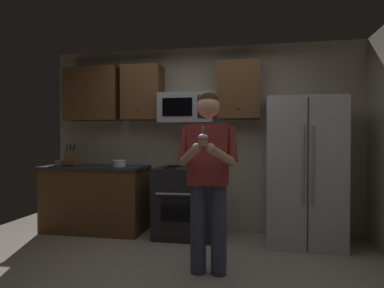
{
  "coord_description": "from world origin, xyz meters",
  "views": [
    {
      "loc": [
        0.75,
        -2.93,
        1.3
      ],
      "look_at": [
        0.16,
        0.2,
        1.25
      ],
      "focal_mm": 30.79,
      "sensor_mm": 36.0,
      "label": 1
    }
  ],
  "objects_px": {
    "oven_range": "(185,202)",
    "bowl_small_colored": "(60,163)",
    "bowl_large_white": "(119,163)",
    "cupcake": "(203,140)",
    "refrigerator": "(303,171)",
    "person": "(208,171)",
    "microwave": "(187,108)",
    "knife_block": "(71,158)"
  },
  "relations": [
    {
      "from": "bowl_small_colored",
      "to": "cupcake",
      "type": "bearing_deg",
      "value": -33.5
    },
    {
      "from": "bowl_small_colored",
      "to": "cupcake",
      "type": "xyz_separation_m",
      "value": [
        2.36,
        -1.56,
        0.34
      ]
    },
    {
      "from": "oven_range",
      "to": "refrigerator",
      "type": "xyz_separation_m",
      "value": [
        1.5,
        -0.04,
        0.44
      ]
    },
    {
      "from": "person",
      "to": "cupcake",
      "type": "height_order",
      "value": "person"
    },
    {
      "from": "bowl_small_colored",
      "to": "cupcake",
      "type": "relative_size",
      "value": 0.84
    },
    {
      "from": "bowl_small_colored",
      "to": "person",
      "type": "height_order",
      "value": "person"
    },
    {
      "from": "person",
      "to": "cupcake",
      "type": "distance_m",
      "value": 0.44
    },
    {
      "from": "bowl_large_white",
      "to": "cupcake",
      "type": "xyz_separation_m",
      "value": [
        1.4,
        -1.49,
        0.33
      ]
    },
    {
      "from": "knife_block",
      "to": "person",
      "type": "xyz_separation_m",
      "value": [
        2.12,
        -1.14,
        -0.04
      ]
    },
    {
      "from": "person",
      "to": "bowl_small_colored",
      "type": "bearing_deg",
      "value": 152.42
    },
    {
      "from": "knife_block",
      "to": "person",
      "type": "height_order",
      "value": "person"
    },
    {
      "from": "oven_range",
      "to": "microwave",
      "type": "height_order",
      "value": "microwave"
    },
    {
      "from": "oven_range",
      "to": "microwave",
      "type": "xyz_separation_m",
      "value": [
        0.0,
        0.12,
        1.26
      ]
    },
    {
      "from": "oven_range",
      "to": "bowl_small_colored",
      "type": "bearing_deg",
      "value": 178.17
    },
    {
      "from": "oven_range",
      "to": "knife_block",
      "type": "height_order",
      "value": "knife_block"
    },
    {
      "from": "oven_range",
      "to": "person",
      "type": "relative_size",
      "value": 0.53
    },
    {
      "from": "refrigerator",
      "to": "person",
      "type": "bearing_deg",
      "value": -132.31
    },
    {
      "from": "cupcake",
      "to": "refrigerator",
      "type": "bearing_deg",
      "value": 54.81
    },
    {
      "from": "oven_range",
      "to": "cupcake",
      "type": "relative_size",
      "value": 5.36
    },
    {
      "from": "microwave",
      "to": "knife_block",
      "type": "height_order",
      "value": "microwave"
    },
    {
      "from": "knife_block",
      "to": "bowl_small_colored",
      "type": "distance_m",
      "value": 0.27
    },
    {
      "from": "microwave",
      "to": "bowl_small_colored",
      "type": "distance_m",
      "value": 2.03
    },
    {
      "from": "bowl_large_white",
      "to": "person",
      "type": "relative_size",
      "value": 0.11
    },
    {
      "from": "microwave",
      "to": "cupcake",
      "type": "bearing_deg",
      "value": -73.78
    },
    {
      "from": "oven_range",
      "to": "refrigerator",
      "type": "height_order",
      "value": "refrigerator"
    },
    {
      "from": "cupcake",
      "to": "microwave",
      "type": "bearing_deg",
      "value": 106.22
    },
    {
      "from": "microwave",
      "to": "bowl_small_colored",
      "type": "bearing_deg",
      "value": -178.2
    },
    {
      "from": "microwave",
      "to": "person",
      "type": "height_order",
      "value": "microwave"
    },
    {
      "from": "microwave",
      "to": "bowl_large_white",
      "type": "bearing_deg",
      "value": -172.12
    },
    {
      "from": "knife_block",
      "to": "person",
      "type": "bearing_deg",
      "value": -28.34
    },
    {
      "from": "bowl_small_colored",
      "to": "cupcake",
      "type": "height_order",
      "value": "cupcake"
    },
    {
      "from": "refrigerator",
      "to": "cupcake",
      "type": "distance_m",
      "value": 1.83
    },
    {
      "from": "microwave",
      "to": "bowl_large_white",
      "type": "xyz_separation_m",
      "value": [
        -0.93,
        -0.13,
        -0.75
      ]
    },
    {
      "from": "oven_range",
      "to": "cupcake",
      "type": "xyz_separation_m",
      "value": [
        0.47,
        -1.5,
        0.83
      ]
    },
    {
      "from": "bowl_large_white",
      "to": "cupcake",
      "type": "bearing_deg",
      "value": -46.74
    },
    {
      "from": "bowl_large_white",
      "to": "bowl_small_colored",
      "type": "height_order",
      "value": "bowl_large_white"
    },
    {
      "from": "oven_range",
      "to": "refrigerator",
      "type": "relative_size",
      "value": 0.52
    },
    {
      "from": "oven_range",
      "to": "knife_block",
      "type": "relative_size",
      "value": 2.91
    },
    {
      "from": "oven_range",
      "to": "microwave",
      "type": "distance_m",
      "value": 1.26
    },
    {
      "from": "microwave",
      "to": "bowl_small_colored",
      "type": "xyz_separation_m",
      "value": [
        -1.88,
        -0.06,
        -0.76
      ]
    },
    {
      "from": "refrigerator",
      "to": "bowl_large_white",
      "type": "bearing_deg",
      "value": 179.3
    },
    {
      "from": "refrigerator",
      "to": "oven_range",
      "type": "bearing_deg",
      "value": 178.5
    }
  ]
}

